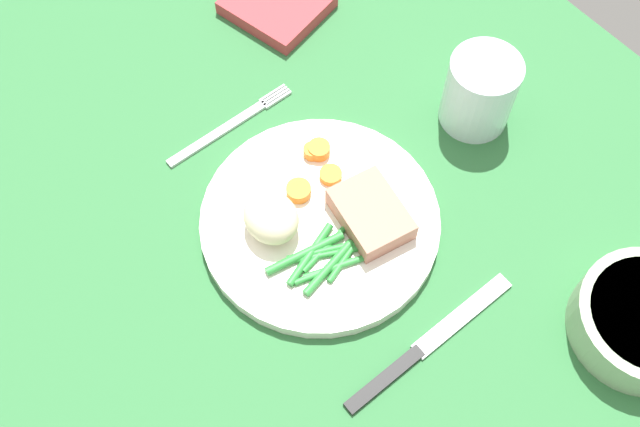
{
  "coord_description": "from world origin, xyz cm",
  "views": [
    {
      "loc": [
        30.61,
        -20.49,
        70.83
      ],
      "look_at": [
        3.1,
        1.68,
        4.6
      ],
      "focal_mm": 41.97,
      "sensor_mm": 36.0,
      "label": 1
    }
  ],
  "objects_px": {
    "fork": "(228,127)",
    "water_glass": "(479,95)",
    "dinner_plate": "(320,222)",
    "knife": "(426,345)",
    "meat_portion": "(371,214)",
    "napkin": "(277,4)"
  },
  "relations": [
    {
      "from": "knife",
      "to": "napkin",
      "type": "relative_size",
      "value": 1.87
    },
    {
      "from": "knife",
      "to": "water_glass",
      "type": "bearing_deg",
      "value": 129.33
    },
    {
      "from": "dinner_plate",
      "to": "meat_portion",
      "type": "bearing_deg",
      "value": 49.4
    },
    {
      "from": "fork",
      "to": "water_glass",
      "type": "relative_size",
      "value": 1.9
    },
    {
      "from": "fork",
      "to": "napkin",
      "type": "distance_m",
      "value": 0.18
    },
    {
      "from": "fork",
      "to": "napkin",
      "type": "bearing_deg",
      "value": 129.22
    },
    {
      "from": "dinner_plate",
      "to": "fork",
      "type": "height_order",
      "value": "dinner_plate"
    },
    {
      "from": "meat_portion",
      "to": "knife",
      "type": "height_order",
      "value": "meat_portion"
    },
    {
      "from": "meat_portion",
      "to": "water_glass",
      "type": "xyz_separation_m",
      "value": [
        -0.03,
        0.18,
        0.01
      ]
    },
    {
      "from": "dinner_plate",
      "to": "water_glass",
      "type": "bearing_deg",
      "value": 90.1
    },
    {
      "from": "fork",
      "to": "napkin",
      "type": "xyz_separation_m",
      "value": [
        -0.1,
        0.15,
        0.01
      ]
    },
    {
      "from": "meat_portion",
      "to": "fork",
      "type": "height_order",
      "value": "meat_portion"
    },
    {
      "from": "knife",
      "to": "fork",
      "type": "bearing_deg",
      "value": -177.14
    },
    {
      "from": "water_glass",
      "to": "napkin",
      "type": "height_order",
      "value": "water_glass"
    },
    {
      "from": "meat_portion",
      "to": "napkin",
      "type": "bearing_deg",
      "value": 160.17
    },
    {
      "from": "knife",
      "to": "water_glass",
      "type": "height_order",
      "value": "water_glass"
    },
    {
      "from": "meat_portion",
      "to": "knife",
      "type": "relative_size",
      "value": 0.4
    },
    {
      "from": "dinner_plate",
      "to": "water_glass",
      "type": "xyz_separation_m",
      "value": [
        -0.0,
        0.22,
        0.03
      ]
    },
    {
      "from": "dinner_plate",
      "to": "fork",
      "type": "xyz_separation_m",
      "value": [
        -0.16,
        -0.0,
        -0.01
      ]
    },
    {
      "from": "meat_portion",
      "to": "water_glass",
      "type": "relative_size",
      "value": 0.94
    },
    {
      "from": "dinner_plate",
      "to": "meat_portion",
      "type": "relative_size",
      "value": 3.0
    },
    {
      "from": "fork",
      "to": "knife",
      "type": "height_order",
      "value": "knife"
    }
  ]
}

